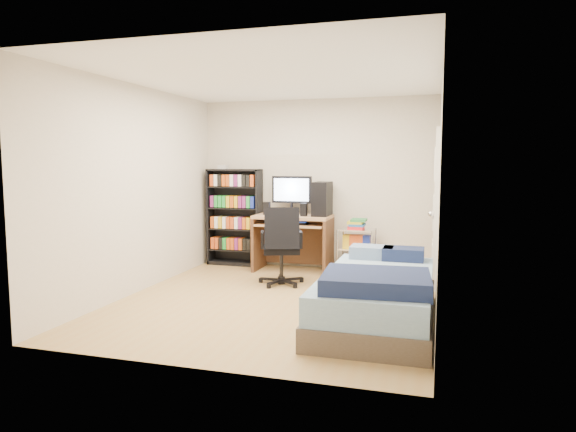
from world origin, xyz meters
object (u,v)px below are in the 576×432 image
(media_shelf, at_px, (235,216))
(office_chair, at_px, (281,260))
(computer_desk, at_px, (301,220))
(bed, at_px, (377,295))

(media_shelf, relative_size, office_chair, 1.50)
(media_shelf, height_order, computer_desk, media_shelf)
(media_shelf, xyz_separation_m, computer_desk, (1.10, -0.14, -0.02))
(media_shelf, bearing_deg, bed, -43.09)
(media_shelf, distance_m, computer_desk, 1.11)
(bed, bearing_deg, computer_desk, 122.09)
(computer_desk, xyz_separation_m, office_chair, (-0.02, -0.92, -0.42))
(office_chair, height_order, bed, office_chair)
(media_shelf, distance_m, office_chair, 1.57)
(computer_desk, relative_size, bed, 0.64)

